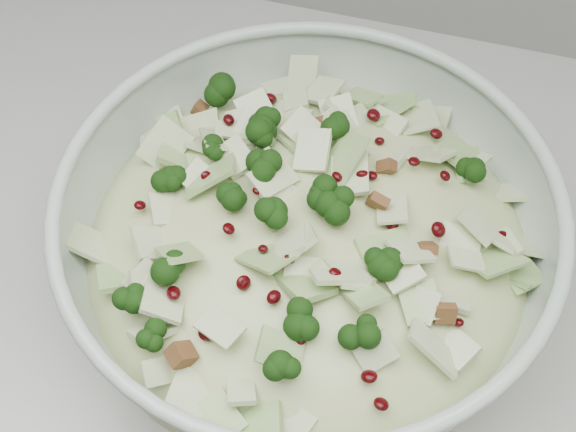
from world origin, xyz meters
name	(u,v)px	position (x,y,z in m)	size (l,w,h in m)	color
mixing_bowl	(307,251)	(0.52, 1.60, 0.98)	(0.49, 0.49, 0.15)	#A9BAAD
salad	(307,234)	(0.52, 1.60, 1.00)	(0.36, 0.36, 0.15)	#C7D18F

